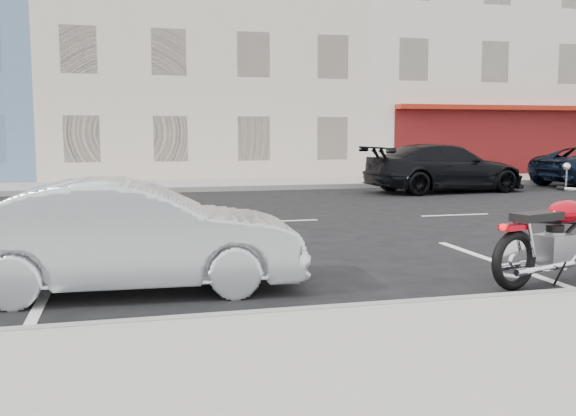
# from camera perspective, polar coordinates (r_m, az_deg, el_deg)

# --- Properties ---
(ground) EXTENTS (120.00, 120.00, 0.00)m
(ground) POSITION_cam_1_polar(r_m,az_deg,el_deg) (13.86, 7.36, -0.90)
(ground) COLOR black
(ground) RESTS_ON ground
(sidewalk_near) EXTENTS (80.00, 3.40, 0.15)m
(sidewalk_near) POSITION_cam_1_polar(r_m,az_deg,el_deg) (4.43, -12.74, -16.80)
(sidewalk_near) COLOR gray
(sidewalk_near) RESTS_ON ground
(sidewalk_far) EXTENTS (80.00, 3.40, 0.15)m
(sidewalk_far) POSITION_cam_1_polar(r_m,az_deg,el_deg) (21.54, -14.00, 1.88)
(sidewalk_far) COLOR gray
(sidewalk_far) RESTS_ON ground
(curb_near) EXTENTS (80.00, 0.12, 0.16)m
(curb_near) POSITION_cam_1_polar(r_m,az_deg,el_deg) (6.03, -13.19, -10.34)
(curb_near) COLOR gray
(curb_near) RESTS_ON ground
(curb_far) EXTENTS (80.00, 0.12, 0.16)m
(curb_far) POSITION_cam_1_polar(r_m,az_deg,el_deg) (19.85, -13.97, 1.49)
(curb_far) COLOR gray
(curb_far) RESTS_ON ground
(bldg_cream) EXTENTS (12.00, 12.00, 11.50)m
(bldg_cream) POSITION_cam_1_polar(r_m,az_deg,el_deg) (29.49, -8.38, 14.33)
(bldg_cream) COLOR beige
(bldg_cream) RESTS_ON ground
(bldg_corner) EXTENTS (14.00, 12.00, 12.50)m
(bldg_corner) POSITION_cam_1_polar(r_m,az_deg,el_deg) (33.50, 15.05, 14.11)
(bldg_corner) COLOR beige
(bldg_corner) RESTS_ON ground
(sedan_silver) EXTENTS (3.99, 1.56, 1.29)m
(sedan_silver) POSITION_cam_1_polar(r_m,az_deg,el_deg) (7.59, -13.71, -2.43)
(sedan_silver) COLOR #A9ADB1
(sedan_silver) RESTS_ON ground
(car_far) EXTENTS (5.22, 2.52, 1.47)m
(car_far) POSITION_cam_1_polar(r_m,az_deg,el_deg) (20.33, 13.75, 3.47)
(car_far) COLOR black
(car_far) RESTS_ON ground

